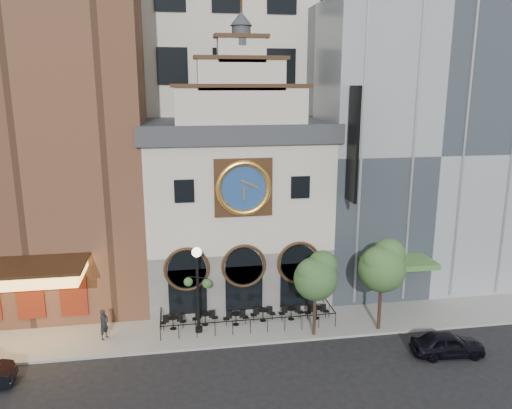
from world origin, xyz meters
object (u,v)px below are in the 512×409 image
at_px(lamppost, 198,280).
at_px(bistro_4, 291,313).
at_px(bistro_0, 173,322).
at_px(car_right, 448,344).
at_px(bistro_2, 236,318).
at_px(bistro_3, 263,314).
at_px(tree_left, 316,275).
at_px(pedestrian, 104,324).
at_px(tree_right, 383,265).
at_px(bistro_5, 317,312).
at_px(bistro_1, 205,318).

bearing_deg(lamppost, bistro_4, 29.35).
xyz_separation_m(bistro_0, car_right, (15.05, -5.30, 0.06)).
relative_size(bistro_2, bistro_3, 1.00).
height_order(bistro_0, tree_left, tree_left).
bearing_deg(bistro_0, bistro_3, 1.74).
distance_m(pedestrian, tree_left, 12.73).
distance_m(bistro_0, pedestrian, 4.03).
bearing_deg(bistro_0, tree_right, -8.93).
relative_size(bistro_2, lamppost, 0.30).
relative_size(lamppost, tree_right, 0.95).
xyz_separation_m(bistro_2, bistro_4, (3.56, 0.16, 0.00)).
distance_m(bistro_2, pedestrian, 7.85).
height_order(bistro_2, lamppost, lamppost).
height_order(bistro_4, tree_left, tree_left).
xyz_separation_m(pedestrian, tree_left, (12.32, -1.48, 2.85)).
xyz_separation_m(bistro_5, pedestrian, (-13.00, -0.48, 0.44)).
xyz_separation_m(bistro_3, bistro_5, (3.43, -0.23, 0.00)).
height_order(bistro_0, pedestrian, pedestrian).
relative_size(bistro_1, bistro_5, 1.00).
height_order(bistro_1, bistro_3, same).
xyz_separation_m(bistro_3, tree_left, (2.75, -2.19, 3.29)).
relative_size(bistro_3, tree_left, 0.31).
xyz_separation_m(pedestrian, tree_right, (16.42, -1.42, 3.21)).
bearing_deg(bistro_1, bistro_5, -2.09).
bearing_deg(bistro_1, bistro_4, -1.24).
distance_m(bistro_0, bistro_3, 5.61).
bearing_deg(tree_right, bistro_2, 167.68).
bearing_deg(car_right, bistro_1, 71.80).
bearing_deg(tree_left, bistro_0, 166.44).
distance_m(bistro_2, bistro_5, 5.18).
relative_size(bistro_0, lamppost, 0.30).
bearing_deg(bistro_4, bistro_0, -179.39).
bearing_deg(bistro_5, bistro_3, 176.14).
bearing_deg(bistro_2, tree_right, -12.32).
bearing_deg(bistro_2, bistro_0, 178.84).
distance_m(bistro_5, pedestrian, 13.02).
distance_m(bistro_5, tree_right, 5.35).
relative_size(bistro_4, tree_left, 0.31).
bearing_deg(pedestrian, tree_left, -62.65).
xyz_separation_m(bistro_3, bistro_4, (1.80, -0.09, 0.00)).
distance_m(bistro_3, car_right, 10.91).
xyz_separation_m(bistro_4, bistro_5, (1.62, -0.14, 0.00)).
height_order(bistro_1, bistro_5, same).
xyz_separation_m(bistro_1, bistro_5, (7.07, -0.26, 0.00)).
height_order(bistro_4, lamppost, lamppost).
bearing_deg(lamppost, tree_left, 11.02).
bearing_deg(car_right, bistro_4, 59.43).
relative_size(bistro_1, tree_right, 0.28).
height_order(car_right, tree_right, tree_right).
bearing_deg(bistro_4, bistro_3, 177.11).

